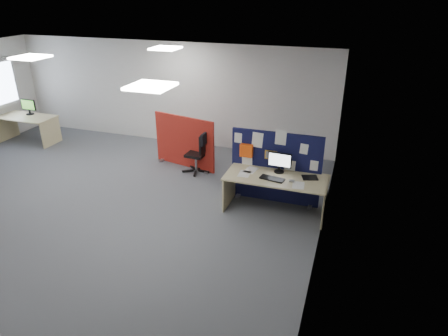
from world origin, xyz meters
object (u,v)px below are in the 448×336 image
(monitor_second, at_px, (28,106))
(monitor_main, at_px, (280,162))
(red_divider, at_px, (184,142))
(second_desk, at_px, (28,122))
(office_chair, at_px, (200,150))
(main_desk, at_px, (276,184))
(navy_divider, at_px, (274,167))

(monitor_second, bearing_deg, monitor_main, -9.81)
(red_divider, relative_size, second_desk, 1.04)
(monitor_second, distance_m, office_chair, 5.32)
(monitor_main, distance_m, monitor_second, 7.46)
(main_desk, distance_m, red_divider, 2.84)
(second_desk, bearing_deg, main_desk, -11.90)
(monitor_main, relative_size, second_desk, 0.29)
(red_divider, bearing_deg, office_chair, -12.48)
(red_divider, height_order, monitor_second, red_divider)
(second_desk, bearing_deg, monitor_main, -10.58)
(navy_divider, xyz_separation_m, office_chair, (-1.90, 0.78, -0.19))
(monitor_main, xyz_separation_m, second_desk, (-7.26, 1.36, -0.40))
(main_desk, height_order, monitor_second, monitor_second)
(main_desk, bearing_deg, navy_divider, 109.30)
(monitor_main, distance_m, red_divider, 2.79)
(main_desk, relative_size, monitor_main, 4.21)
(monitor_second, bearing_deg, red_divider, -2.01)
(main_desk, height_order, second_desk, same)
(navy_divider, bearing_deg, monitor_second, 169.47)
(main_desk, xyz_separation_m, second_desk, (-7.26, 1.53, -0.02))
(second_desk, bearing_deg, monitor_second, 103.54)
(red_divider, distance_m, second_desk, 4.77)
(office_chair, bearing_deg, monitor_main, -22.16)
(navy_divider, xyz_separation_m, monitor_main, (0.13, -0.18, 0.21))
(navy_divider, distance_m, main_desk, 0.41)
(red_divider, distance_m, monitor_second, 4.83)
(monitor_main, xyz_separation_m, red_divider, (-2.50, 1.18, -0.34))
(monitor_main, relative_size, monitor_second, 0.97)
(red_divider, height_order, office_chair, red_divider)
(navy_divider, xyz_separation_m, red_divider, (-2.37, 1.01, -0.13))
(main_desk, xyz_separation_m, red_divider, (-2.50, 1.36, 0.04))
(monitor_main, distance_m, second_desk, 7.40)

